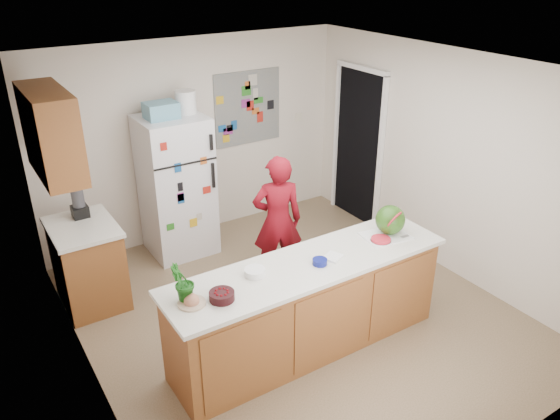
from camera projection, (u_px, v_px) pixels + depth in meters
floor at (295, 313)px, 5.66m from camera, size 4.00×4.50×0.02m
wall_back at (195, 139)px, 6.83m from camera, size 4.00×0.02×2.50m
wall_left at (78, 264)px, 4.14m from camera, size 0.02×4.50×2.50m
wall_right at (445, 163)px, 6.09m from camera, size 0.02×4.50×2.50m
ceiling at (299, 67)px, 4.57m from camera, size 4.00×4.50×0.02m
doorway at (358, 147)px, 7.28m from camera, size 0.03×0.85×2.04m
peninsula_base at (308, 308)px, 4.99m from camera, size 2.60×0.62×0.88m
peninsula_top at (309, 265)px, 4.79m from camera, size 2.68×0.70×0.04m
side_counter_base at (89, 266)px, 5.67m from camera, size 0.60×0.80×0.86m
side_counter_top at (82, 227)px, 5.48m from camera, size 0.64×0.84×0.04m
upper_cabinets at (51, 133)px, 4.94m from camera, size 0.35×1.00×0.80m
refrigerator at (176, 186)px, 6.49m from camera, size 0.75×0.70×1.70m
fridge_top_bin at (161, 110)px, 6.04m from camera, size 0.35×0.28×0.18m
photo_collage at (248, 108)px, 7.05m from camera, size 0.95×0.01×0.95m
person at (278, 221)px, 5.90m from camera, size 0.64×0.53×1.49m
blender_appliance at (78, 200)px, 5.57m from camera, size 0.13×0.13×0.38m
cutting_board at (386, 236)px, 5.22m from camera, size 0.48×0.38×0.01m
watermelon at (390, 220)px, 5.20m from camera, size 0.28×0.28×0.28m
watermelon_slice at (381, 239)px, 5.12m from camera, size 0.19×0.19×0.02m
cherry_bowl at (222, 296)px, 4.27m from camera, size 0.27×0.27×0.07m
white_bowl at (255, 272)px, 4.59m from camera, size 0.22×0.22×0.06m
cobalt_bowl at (320, 262)px, 4.75m from camera, size 0.14×0.14×0.05m
plate at (192, 303)px, 4.22m from camera, size 0.24×0.24×0.02m
paper_towel at (333, 257)px, 4.85m from camera, size 0.20×0.19×0.02m
keys at (405, 237)px, 5.20m from camera, size 0.09×0.05×0.01m
potted_plant at (182, 283)px, 4.18m from camera, size 0.23×0.21×0.34m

